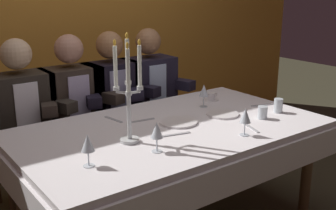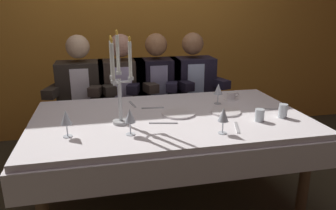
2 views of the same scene
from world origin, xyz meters
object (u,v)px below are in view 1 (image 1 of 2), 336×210
at_px(wine_glass_3, 88,144).
at_px(seated_diner_2, 111,95).
at_px(wine_glass_2, 245,117).
at_px(seated_diner_0, 22,111).
at_px(dinner_plate_0, 178,122).
at_px(coffee_cup_0, 210,97).
at_px(water_tumbler_1, 278,106).
at_px(seated_diner_3, 148,89).
at_px(dinner_plate_1, 222,114).
at_px(candelabra, 128,95).
at_px(wine_glass_0, 157,131).
at_px(water_tumbler_0, 263,112).
at_px(wine_glass_1, 204,91).
at_px(dining_table, 171,144).
at_px(seated_diner_1, 72,102).

bearing_deg(wine_glass_3, seated_diner_2, 56.48).
xyz_separation_m(wine_glass_2, seated_diner_2, (-0.18, 1.27, -0.12)).
bearing_deg(seated_diner_0, wine_glass_3, -91.77).
relative_size(dinner_plate_0, wine_glass_2, 1.48).
relative_size(coffee_cup_0, seated_diner_2, 0.11).
bearing_deg(water_tumbler_1, seated_diner_3, 107.03).
height_order(dinner_plate_1, wine_glass_2, wine_glass_2).
relative_size(candelabra, seated_diner_3, 0.49).
xyz_separation_m(wine_glass_0, water_tumbler_0, (0.87, 0.05, -0.07)).
height_order(dinner_plate_0, seated_diner_2, seated_diner_2).
height_order(wine_glass_1, seated_diner_2, seated_diner_2).
bearing_deg(candelabra, dinner_plate_1, 3.91).
bearing_deg(water_tumbler_0, seated_diner_0, 137.12).
height_order(wine_glass_0, water_tumbler_1, wine_glass_0).
height_order(dining_table, seated_diner_0, seated_diner_0).
relative_size(dining_table, wine_glass_0, 11.83).
distance_m(wine_glass_0, seated_diner_1, 1.18).
height_order(dining_table, wine_glass_2, wine_glass_2).
relative_size(dinner_plate_0, seated_diner_0, 0.20).
relative_size(dinner_plate_0, seated_diner_2, 0.20).
bearing_deg(dinner_plate_0, coffee_cup_0, 28.00).
bearing_deg(wine_glass_0, water_tumbler_0, 3.12).
bearing_deg(wine_glass_1, seated_diner_1, 135.32).
distance_m(wine_glass_2, seated_diner_1, 1.37).
height_order(dinner_plate_1, wine_glass_1, wine_glass_1).
relative_size(dinner_plate_0, water_tumbler_1, 2.51).
height_order(dinner_plate_0, seated_diner_3, seated_diner_3).
bearing_deg(dinner_plate_1, candelabra, -176.09).
relative_size(wine_glass_3, seated_diner_1, 0.13).
height_order(wine_glass_0, seated_diner_0, seated_diner_0).
height_order(candelabra, water_tumbler_1, candelabra).
bearing_deg(water_tumbler_0, wine_glass_0, -176.88).
bearing_deg(seated_diner_3, wine_glass_3, -134.42).
bearing_deg(seated_diner_2, dinner_plate_1, -69.39).
distance_m(dinner_plate_1, seated_diner_1, 1.13).
distance_m(dining_table, coffee_cup_0, 0.67).
height_order(wine_glass_1, wine_glass_2, same).
height_order(dining_table, water_tumbler_1, water_tumbler_1).
distance_m(dinner_plate_1, seated_diner_3, 0.91).
xyz_separation_m(water_tumbler_1, seated_diner_1, (-1.02, 1.09, -0.05)).
relative_size(candelabra, wine_glass_3, 3.70).
bearing_deg(wine_glass_2, seated_diner_0, 124.87).
height_order(seated_diner_2, seated_diner_3, same).
bearing_deg(seated_diner_0, dining_table, -54.10).
height_order(candelabra, dinner_plate_0, candelabra).
bearing_deg(wine_glass_1, seated_diner_3, 90.90).
xyz_separation_m(dinner_plate_1, water_tumbler_1, (0.35, -0.18, 0.04)).
relative_size(water_tumbler_0, seated_diner_0, 0.07).
bearing_deg(water_tumbler_0, dinner_plate_1, 126.75).
xyz_separation_m(candelabra, dinner_plate_0, (0.42, 0.10, -0.27)).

